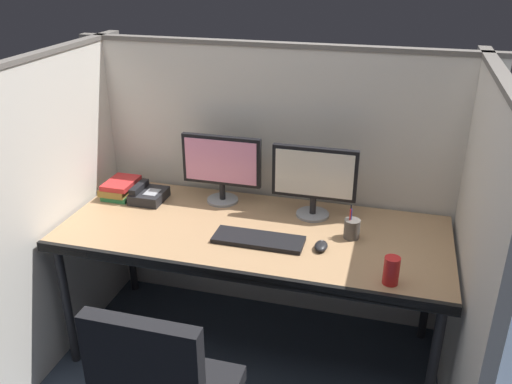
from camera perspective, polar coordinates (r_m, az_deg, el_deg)
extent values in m
cube|color=beige|center=(3.03, 1.97, 0.51)|extent=(2.20, 0.05, 1.55)
cube|color=#605B56|center=(2.80, 2.21, 15.35)|extent=(2.21, 0.06, 0.02)
cube|color=beige|center=(2.97, -19.70, -1.60)|extent=(0.05, 1.40, 1.55)
cube|color=#605B56|center=(2.73, -22.08, 13.39)|extent=(0.06, 1.41, 0.02)
cube|color=beige|center=(2.51, 21.69, -6.90)|extent=(0.05, 1.40, 1.55)
cube|color=#605B56|center=(2.23, 24.86, 10.71)|extent=(0.06, 1.41, 0.02)
cube|color=#997551|center=(2.67, -0.28, -4.34)|extent=(1.90, 0.80, 0.04)
cube|color=black|center=(2.35, -2.85, -8.79)|extent=(1.90, 0.02, 0.05)
cylinder|color=black|center=(2.95, -19.38, -11.27)|extent=(0.04, 0.04, 0.70)
cylinder|color=black|center=(2.55, 18.15, -17.67)|extent=(0.04, 0.04, 0.70)
cylinder|color=black|center=(3.43, -13.22, -5.08)|extent=(0.04, 0.04, 0.70)
cylinder|color=black|center=(3.09, 17.86, -9.30)|extent=(0.04, 0.04, 0.70)
cube|color=black|center=(1.87, -11.71, -19.13)|extent=(0.40, 0.06, 0.48)
cylinder|color=gray|center=(2.95, -3.56, -0.84)|extent=(0.17, 0.17, 0.01)
cylinder|color=black|center=(2.93, -3.58, 0.08)|extent=(0.03, 0.03, 0.09)
cube|color=black|center=(2.86, -3.68, 3.37)|extent=(0.43, 0.03, 0.27)
cube|color=pink|center=(2.84, -3.79, 3.24)|extent=(0.39, 0.01, 0.23)
cylinder|color=gray|center=(2.81, 6.00, -2.35)|extent=(0.17, 0.17, 0.01)
cylinder|color=black|center=(2.78, 6.05, -1.40)|extent=(0.03, 0.03, 0.09)
cube|color=black|center=(2.71, 6.22, 2.03)|extent=(0.43, 0.03, 0.27)
cube|color=silver|center=(2.69, 6.15, 1.89)|extent=(0.39, 0.01, 0.23)
cube|color=black|center=(2.55, 0.26, -5.06)|extent=(0.43, 0.15, 0.02)
ellipsoid|color=black|center=(2.50, 6.91, -5.70)|extent=(0.06, 0.10, 0.03)
cylinder|color=#59595B|center=(2.51, 6.98, -5.24)|extent=(0.01, 0.01, 0.01)
cylinder|color=#4C4742|center=(2.60, 10.12, -3.87)|extent=(0.08, 0.08, 0.09)
cylinder|color=red|center=(2.59, 9.88, -3.22)|extent=(0.01, 0.01, 0.14)
cylinder|color=#263FB2|center=(2.59, 10.00, -3.16)|extent=(0.01, 0.01, 0.14)
cylinder|color=black|center=(2.60, 9.95, -2.90)|extent=(0.01, 0.01, 0.16)
cube|color=black|center=(3.00, -11.26, -0.40)|extent=(0.17, 0.19, 0.06)
cube|color=black|center=(3.01, -12.27, 0.50)|extent=(0.04, 0.17, 0.03)
cube|color=gray|center=(2.97, -10.96, -0.02)|extent=(0.07, 0.09, 0.00)
cube|color=#26723F|center=(3.10, -14.02, -0.12)|extent=(0.15, 0.21, 0.03)
cube|color=olive|center=(3.09, -14.31, 0.40)|extent=(0.15, 0.21, 0.04)
cube|color=#B22626|center=(3.07, -14.12, 0.94)|extent=(0.15, 0.21, 0.03)
cylinder|color=red|center=(2.30, 14.14, -8.08)|extent=(0.07, 0.07, 0.12)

